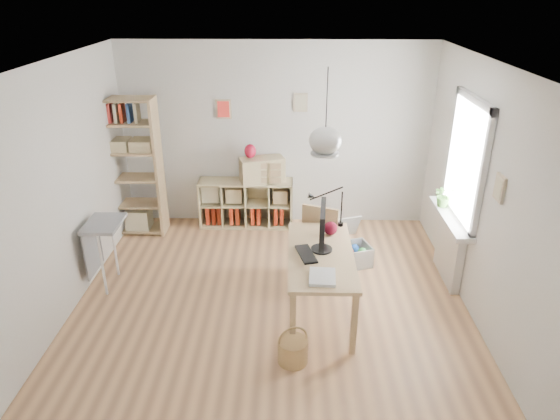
{
  "coord_description": "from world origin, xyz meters",
  "views": [
    {
      "loc": [
        0.21,
        -4.84,
        3.4
      ],
      "look_at": [
        0.1,
        0.3,
        1.05
      ],
      "focal_mm": 32.0,
      "sensor_mm": 36.0,
      "label": 1
    }
  ],
  "objects_px": {
    "desk": "(321,261)",
    "drawer_chest": "(262,170)",
    "monitor": "(322,227)",
    "storage_chest": "(348,250)",
    "chair": "(315,242)",
    "tall_bookshelf": "(131,162)",
    "cube_shelf": "(245,206)"
  },
  "relations": [
    {
      "from": "tall_bookshelf",
      "to": "monitor",
      "type": "distance_m",
      "value": 3.21
    },
    {
      "from": "desk",
      "to": "monitor",
      "type": "bearing_deg",
      "value": 81.21
    },
    {
      "from": "desk",
      "to": "drawer_chest",
      "type": "bearing_deg",
      "value": 108.91
    },
    {
      "from": "storage_chest",
      "to": "cube_shelf",
      "type": "bearing_deg",
      "value": 123.86
    },
    {
      "from": "monitor",
      "to": "storage_chest",
      "type": "bearing_deg",
      "value": 71.79
    },
    {
      "from": "desk",
      "to": "tall_bookshelf",
      "type": "height_order",
      "value": "tall_bookshelf"
    },
    {
      "from": "chair",
      "to": "storage_chest",
      "type": "bearing_deg",
      "value": 65.66
    },
    {
      "from": "desk",
      "to": "chair",
      "type": "bearing_deg",
      "value": 92.14
    },
    {
      "from": "cube_shelf",
      "to": "chair",
      "type": "distance_m",
      "value": 1.88
    },
    {
      "from": "chair",
      "to": "desk",
      "type": "bearing_deg",
      "value": -65.4
    },
    {
      "from": "tall_bookshelf",
      "to": "monitor",
      "type": "xyz_separation_m",
      "value": [
        2.6,
        -1.88,
        -0.05
      ]
    },
    {
      "from": "desk",
      "to": "storage_chest",
      "type": "height_order",
      "value": "desk"
    },
    {
      "from": "desk",
      "to": "tall_bookshelf",
      "type": "relative_size",
      "value": 0.75
    },
    {
      "from": "cube_shelf",
      "to": "drawer_chest",
      "type": "xyz_separation_m",
      "value": [
        0.27,
        -0.04,
        0.6
      ]
    },
    {
      "from": "desk",
      "to": "storage_chest",
      "type": "bearing_deg",
      "value": 67.98
    },
    {
      "from": "desk",
      "to": "monitor",
      "type": "xyz_separation_m",
      "value": [
        0.01,
        0.07,
        0.38
      ]
    },
    {
      "from": "cube_shelf",
      "to": "tall_bookshelf",
      "type": "xyz_separation_m",
      "value": [
        -1.56,
        -0.28,
        0.79
      ]
    },
    {
      "from": "monitor",
      "to": "drawer_chest",
      "type": "height_order",
      "value": "monitor"
    },
    {
      "from": "cube_shelf",
      "to": "drawer_chest",
      "type": "distance_m",
      "value": 0.66
    },
    {
      "from": "chair",
      "to": "storage_chest",
      "type": "height_order",
      "value": "chair"
    },
    {
      "from": "chair",
      "to": "drawer_chest",
      "type": "height_order",
      "value": "drawer_chest"
    },
    {
      "from": "tall_bookshelf",
      "to": "drawer_chest",
      "type": "relative_size",
      "value": 3.15
    },
    {
      "from": "tall_bookshelf",
      "to": "monitor",
      "type": "relative_size",
      "value": 3.43
    },
    {
      "from": "cube_shelf",
      "to": "monitor",
      "type": "bearing_deg",
      "value": -64.46
    },
    {
      "from": "monitor",
      "to": "desk",
      "type": "bearing_deg",
      "value": -94.15
    },
    {
      "from": "cube_shelf",
      "to": "monitor",
      "type": "xyz_separation_m",
      "value": [
        1.03,
        -2.16,
        0.74
      ]
    },
    {
      "from": "monitor",
      "to": "drawer_chest",
      "type": "xyz_separation_m",
      "value": [
        -0.76,
        2.12,
        -0.13
      ]
    },
    {
      "from": "storage_chest",
      "to": "drawer_chest",
      "type": "relative_size",
      "value": 1.16
    },
    {
      "from": "cube_shelf",
      "to": "storage_chest",
      "type": "relative_size",
      "value": 1.91
    },
    {
      "from": "storage_chest",
      "to": "desk",
      "type": "bearing_deg",
      "value": -130.16
    },
    {
      "from": "tall_bookshelf",
      "to": "chair",
      "type": "bearing_deg",
      "value": -26.86
    },
    {
      "from": "desk",
      "to": "cube_shelf",
      "type": "distance_m",
      "value": 2.48
    }
  ]
}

